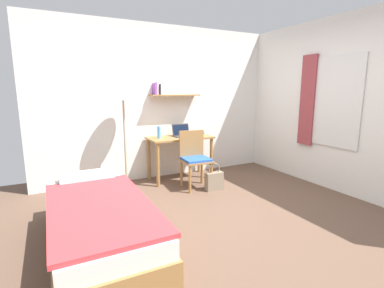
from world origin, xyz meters
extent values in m
plane|color=brown|center=(0.00, 0.00, 0.00)|extent=(5.28, 5.28, 0.00)
cube|color=white|center=(0.00, 2.02, 1.30)|extent=(4.40, 0.05, 2.60)
cube|color=#9E703D|center=(0.13, 1.89, 1.43)|extent=(0.87, 0.22, 0.02)
cube|color=purple|center=(-0.22, 1.91, 1.54)|extent=(0.03, 0.16, 0.18)
cube|color=silver|center=(-0.18, 1.93, 1.55)|extent=(0.03, 0.12, 0.21)
cube|color=#333338|center=(-0.14, 1.92, 1.53)|extent=(0.02, 0.14, 0.18)
cube|color=white|center=(2.02, 0.00, 1.30)|extent=(0.05, 4.40, 2.60)
cube|color=silver|center=(1.99, 0.17, 1.35)|extent=(0.02, 0.80, 1.35)
cube|color=white|center=(1.99, 0.17, 1.35)|extent=(0.01, 0.74, 1.29)
cube|color=#993D42|center=(1.96, 0.68, 1.35)|extent=(0.03, 0.28, 1.45)
cube|color=#9E703D|center=(-1.49, 0.08, 0.14)|extent=(0.87, 2.03, 0.28)
cube|color=silver|center=(-1.49, 0.08, 0.36)|extent=(0.84, 1.96, 0.16)
cube|color=#DB383D|center=(-1.49, -0.04, 0.46)|extent=(0.89, 1.66, 0.04)
cube|color=white|center=(-1.49, 0.87, 0.49)|extent=(0.61, 0.28, 0.10)
cube|color=#9E703D|center=(0.13, 1.70, 0.72)|extent=(1.08, 0.55, 0.03)
cylinder|color=#9E703D|center=(-0.36, 1.48, 0.35)|extent=(0.06, 0.06, 0.71)
cylinder|color=#9E703D|center=(0.63, 1.48, 0.35)|extent=(0.06, 0.06, 0.71)
cylinder|color=#9E703D|center=(-0.36, 1.92, 0.35)|extent=(0.06, 0.06, 0.71)
cylinder|color=#9E703D|center=(0.63, 1.92, 0.35)|extent=(0.06, 0.06, 0.71)
cube|color=#9E703D|center=(0.16, 1.15, 0.44)|extent=(0.45, 0.44, 0.03)
cube|color=blue|center=(0.16, 1.15, 0.47)|extent=(0.42, 0.40, 0.04)
cube|color=#9E703D|center=(0.17, 1.33, 0.69)|extent=(0.41, 0.06, 0.41)
cylinder|color=#9E703D|center=(-0.03, 0.99, 0.21)|extent=(0.04, 0.04, 0.43)
cylinder|color=#9E703D|center=(0.33, 0.96, 0.21)|extent=(0.04, 0.04, 0.43)
cylinder|color=#9E703D|center=(-0.01, 1.33, 0.21)|extent=(0.04, 0.04, 0.43)
cylinder|color=#9E703D|center=(0.35, 1.31, 0.21)|extent=(0.04, 0.04, 0.43)
cylinder|color=#B2A893|center=(-0.81, 1.66, 0.01)|extent=(0.24, 0.24, 0.02)
cylinder|color=#B2A893|center=(-0.81, 1.66, 0.70)|extent=(0.03, 0.03, 1.36)
cone|color=silver|center=(-0.81, 1.66, 1.49)|extent=(0.42, 0.42, 0.22)
cube|color=#2D2D33|center=(0.19, 1.72, 0.75)|extent=(0.32, 0.21, 0.01)
cube|color=#2D2D33|center=(0.19, 1.80, 0.85)|extent=(0.31, 0.06, 0.19)
cube|color=black|center=(0.19, 1.79, 0.85)|extent=(0.28, 0.05, 0.16)
cylinder|color=#4C99DB|center=(-0.24, 1.71, 0.84)|extent=(0.06, 0.06, 0.20)
cube|color=gold|center=(0.49, 1.71, 0.75)|extent=(0.17, 0.22, 0.02)
cube|color=#3384C6|center=(0.49, 1.72, 0.77)|extent=(0.16, 0.22, 0.02)
cube|color=#333338|center=(0.50, 1.72, 0.79)|extent=(0.15, 0.20, 0.03)
cube|color=gray|center=(0.36, 0.94, 0.14)|extent=(0.28, 0.11, 0.28)
torus|color=gray|center=(0.36, 0.94, 0.33)|extent=(0.20, 0.02, 0.20)
camera|label=1|loc=(-1.85, -2.65, 1.53)|focal=26.64mm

